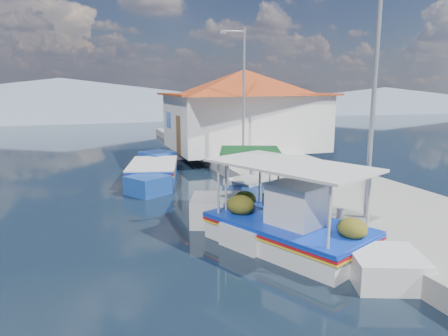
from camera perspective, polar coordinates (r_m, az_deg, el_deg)
name	(u,v)px	position (r m, az deg, el deg)	size (l,w,h in m)	color
ground	(229,297)	(8.29, 0.71, -17.27)	(160.00, 160.00, 0.00)	black
quay	(325,189)	(15.78, 13.74, -2.76)	(5.00, 44.00, 0.50)	gray
bollards	(284,187)	(14.03, 8.19, -2.59)	(0.20, 17.20, 0.30)	#A5A8AD
main_caique	(287,229)	(10.57, 8.72, -8.29)	(3.96, 6.54, 2.36)	silver
caique_green_canopy	(248,208)	(12.66, 3.36, -5.47)	(3.13, 5.63, 2.25)	silver
caique_blue_hull	(152,173)	(18.02, -9.82, -0.70)	(2.94, 6.29, 1.15)	navy
harbor_building	(244,108)	(23.55, 2.74, 8.23)	(10.49, 10.49, 4.40)	white
lamp_post_near	(371,90)	(11.28, 19.56, 10.02)	(1.21, 0.14, 6.00)	#A5A8AD
lamp_post_far	(242,89)	(19.18, 2.46, 10.81)	(1.21, 0.14, 6.00)	#A5A8AD
mountain_ridge	(145,100)	(63.54, -10.85, 9.16)	(171.40, 96.00, 5.50)	slate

